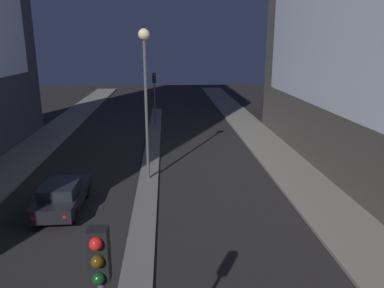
{
  "coord_description": "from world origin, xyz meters",
  "views": [
    {
      "loc": [
        1.09,
        -2.62,
        7.62
      ],
      "look_at": [
        2.88,
        23.29,
        0.5
      ],
      "focal_mm": 35.0,
      "sensor_mm": 36.0,
      "label": 1
    }
  ],
  "objects": [
    {
      "name": "traffic_light_mid",
      "position": [
        0.0,
        32.31,
        3.59
      ],
      "size": [
        0.32,
        0.42,
        4.73
      ],
      "color": "#4C4C51",
      "rests_on": "median_strip"
    },
    {
      "name": "median_strip",
      "position": [
        0.0,
        20.65,
        0.06
      ],
      "size": [
        1.1,
        39.3,
        0.13
      ],
      "color": "#66605B",
      "rests_on": "ground"
    },
    {
      "name": "street_lamp",
      "position": [
        0.0,
        17.49,
        6.07
      ],
      "size": [
        0.6,
        0.6,
        8.15
      ],
      "color": "#4C4C51",
      "rests_on": "median_strip"
    },
    {
      "name": "car_left_lane",
      "position": [
        -3.81,
        13.84,
        0.73
      ],
      "size": [
        1.81,
        4.4,
        1.42
      ],
      "color": "black",
      "rests_on": "ground"
    }
  ]
}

